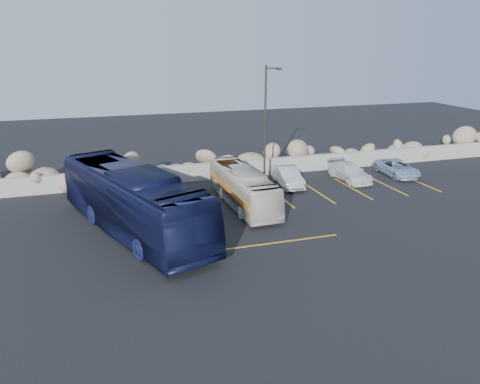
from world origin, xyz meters
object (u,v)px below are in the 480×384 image
object	(u,v)px
car_d	(397,168)
vintage_bus	(243,187)
lamppost	(266,123)
car_b	(288,177)
car_c	(350,172)
tour_coach	(133,201)

from	to	relation	value
car_d	vintage_bus	bearing A→B (deg)	-163.66
lamppost	car_b	world-z (taller)	lamppost
lamppost	vintage_bus	bearing A→B (deg)	-127.61
lamppost	car_c	size ratio (longest dim) A/B	1.94
car_b	car_d	bearing A→B (deg)	5.54
car_b	car_c	size ratio (longest dim) A/B	0.95
vintage_bus	car_d	size ratio (longest dim) A/B	1.99
lamppost	car_c	xyz separation A→B (m)	(6.16, -0.70, -3.70)
vintage_bus	tour_coach	xyz separation A→B (m)	(-6.64, -2.26, 0.57)
car_b	car_c	distance (m)	4.73
vintage_bus	car_c	bearing A→B (deg)	16.29
vintage_bus	tour_coach	bearing A→B (deg)	-162.56
vintage_bus	tour_coach	world-z (taller)	tour_coach
tour_coach	car_d	world-z (taller)	tour_coach
car_c	car_d	size ratio (longest dim) A/B	1.01
lamppost	car_b	bearing A→B (deg)	-23.71
vintage_bus	car_b	bearing A→B (deg)	33.61
lamppost	car_d	size ratio (longest dim) A/B	1.96
lamppost	vintage_bus	world-z (taller)	lamppost
tour_coach	car_c	xyz separation A→B (m)	(15.51, 5.10, -1.11)
car_b	tour_coach	bearing A→B (deg)	-148.64
car_b	car_d	xyz separation A→B (m)	(8.69, -0.03, -0.08)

